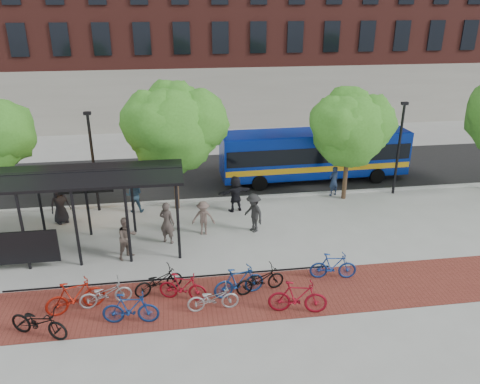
{
  "coord_description": "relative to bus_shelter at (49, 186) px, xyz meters",
  "views": [
    {
      "loc": [
        -2.95,
        -19.13,
        10.03
      ],
      "look_at": [
        -0.02,
        1.14,
        1.6
      ],
      "focal_mm": 35.0,
      "sensor_mm": 36.0,
      "label": 1
    }
  ],
  "objects": [
    {
      "name": "pedestrian_7",
      "position": [
        13.69,
        4.28,
        -2.16
      ],
      "size": [
        0.72,
        0.61,
        1.68
      ],
      "primitive_type": "imported",
      "rotation": [
        0.0,
        0.0,
        3.55
      ],
      "color": "#1C2842",
      "rests_on": "ground"
    },
    {
      "name": "bike_rack_rail",
      "position": [
        4.83,
        -3.62,
        -3.0
      ],
      "size": [
        12.0,
        0.05,
        0.95
      ],
      "primitive_type": "cube",
      "color": "black",
      "rests_on": "ground"
    },
    {
      "name": "bus",
      "position": [
        13.3,
        6.83,
        -1.29
      ],
      "size": [
        11.09,
        2.84,
        2.98
      ],
      "rotation": [
        0.0,
        0.0,
        0.02
      ],
      "color": "navy",
      "rests_on": "ground"
    },
    {
      "name": "bike_9",
      "position": [
        9.06,
        -5.66,
        -2.39
      ],
      "size": [
        2.11,
        0.98,
        1.22
      ],
      "primitive_type": "imported",
      "rotation": [
        0.0,
        0.0,
        1.36
      ],
      "color": "maroon",
      "rests_on": "ground"
    },
    {
      "name": "bike_6",
      "position": [
        6.2,
        -5.11,
        -2.53
      ],
      "size": [
        1.83,
        0.71,
        0.95
      ],
      "primitive_type": "imported",
      "rotation": [
        0.0,
        0.0,
        1.62
      ],
      "color": "#99999B",
      "rests_on": "ground"
    },
    {
      "name": "pedestrian_3",
      "position": [
        6.28,
        0.66,
        -2.18
      ],
      "size": [
        1.14,
        0.76,
        1.64
      ],
      "primitive_type": "imported",
      "rotation": [
        0.0,
        0.0,
        -0.15
      ],
      "color": "brown",
      "rests_on": "ground"
    },
    {
      "name": "bike_8",
      "position": [
        8.02,
        -4.24,
        -2.5
      ],
      "size": [
        2.0,
        1.1,
        1.0
      ],
      "primitive_type": "imported",
      "rotation": [
        0.0,
        0.0,
        1.81
      ],
      "color": "black",
      "rests_on": "ground"
    },
    {
      "name": "lamp_post_right",
      "position": [
        17.13,
        4.08,
        -0.25
      ],
      "size": [
        0.35,
        0.2,
        5.12
      ],
      "color": "black",
      "rests_on": "ground"
    },
    {
      "name": "bike_2",
      "position": [
        2.47,
        -4.29,
        -2.52
      ],
      "size": [
        1.91,
        0.99,
        0.96
      ],
      "primitive_type": "imported",
      "rotation": [
        0.0,
        0.0,
        1.78
      ],
      "color": "gray",
      "rests_on": "ground"
    },
    {
      "name": "ground",
      "position": [
        8.13,
        0.48,
        -3.0
      ],
      "size": [
        160.0,
        160.0,
        0.0
      ],
      "primitive_type": "plane",
      "color": "#9E9E99",
      "rests_on": "ground"
    },
    {
      "name": "bike_3",
      "position": [
        3.42,
        -5.43,
        -2.43
      ],
      "size": [
        1.94,
        0.74,
        1.14
      ],
      "primitive_type": "imported",
      "rotation": [
        0.0,
        0.0,
        1.46
      ],
      "color": "navy",
      "rests_on": "ground"
    },
    {
      "name": "tree_c",
      "position": [
        14.22,
        3.83,
        1.06
      ],
      "size": [
        4.66,
        3.8,
        5.92
      ],
      "color": "#382619",
      "rests_on": "ground"
    },
    {
      "name": "pedestrian_2",
      "position": [
        2.99,
        3.65,
        -2.09
      ],
      "size": [
        0.91,
        0.72,
        1.82
      ],
      "primitive_type": "imported",
      "rotation": [
        0.0,
        0.0,
        3.11
      ],
      "color": "#1F3448",
      "rests_on": "ground"
    },
    {
      "name": "bike_7",
      "position": [
        7.21,
        -4.38,
        -2.42
      ],
      "size": [
        2.01,
        0.97,
        1.16
      ],
      "primitive_type": "imported",
      "rotation": [
        0.0,
        0.0,
        1.8
      ],
      "color": "navy",
      "rests_on": "ground"
    },
    {
      "name": "tree_b",
      "position": [
        5.23,
        3.83,
        1.46
      ],
      "size": [
        5.15,
        4.2,
        6.47
      ],
      "color": "#382619",
      "rests_on": "ground"
    },
    {
      "name": "bike_4",
      "position": [
        4.31,
        -3.77,
        -2.51
      ],
      "size": [
        1.96,
        1.32,
        0.97
      ],
      "primitive_type": "imported",
      "rotation": [
        0.0,
        0.0,
        1.97
      ],
      "color": "black",
      "rests_on": "ground"
    },
    {
      "name": "brick_strip",
      "position": [
        6.13,
        -4.52,
        -3.0
      ],
      "size": [
        24.0,
        3.0,
        0.01
      ],
      "primitive_type": "cube",
      "color": "maroon",
      "rests_on": "ground"
    },
    {
      "name": "pedestrian_8",
      "position": [
        3.02,
        -1.02,
        -2.08
      ],
      "size": [
        1.12,
        1.11,
        1.83
      ],
      "primitive_type": "imported",
      "rotation": [
        0.0,
        0.0,
        0.74
      ],
      "color": "brown",
      "rests_on": "ground"
    },
    {
      "name": "pedestrian_9",
      "position": [
        8.6,
        0.63,
        -2.07
      ],
      "size": [
        1.16,
        1.39,
        1.86
      ],
      "primitive_type": "imported",
      "rotation": [
        0.0,
        0.0,
        5.18
      ],
      "color": "black",
      "rests_on": "ground"
    },
    {
      "name": "pedestrian_5",
      "position": [
        8.08,
        3.02,
        -2.06
      ],
      "size": [
        1.82,
        0.99,
        1.87
      ],
      "primitive_type": "imported",
      "rotation": [
        0.0,
        0.0,
        3.41
      ],
      "color": "black",
      "rests_on": "ground"
    },
    {
      "name": "curb",
      "position": [
        8.13,
        4.48,
        -2.94
      ],
      "size": [
        160.0,
        0.25,
        0.12
      ],
      "primitive_type": "cube",
      "color": "#B7B7B2",
      "rests_on": "ground"
    },
    {
      "name": "asphalt_street",
      "position": [
        8.13,
        8.48,
        -2.99
      ],
      "size": [
        160.0,
        8.0,
        0.01
      ],
      "primitive_type": "cube",
      "color": "black",
      "rests_on": "ground"
    },
    {
      "name": "bike_1",
      "position": [
        1.49,
        -4.5,
        -2.4
      ],
      "size": [
        2.08,
        1.17,
        1.2
      ],
      "primitive_type": "imported",
      "rotation": [
        0.0,
        0.0,
        1.89
      ],
      "color": "maroon",
      "rests_on": "ground"
    },
    {
      "name": "bike_11",
      "position": [
        10.96,
        -3.78,
        -2.46
      ],
      "size": [
        1.86,
        0.76,
        1.09
      ],
      "primitive_type": "imported",
      "rotation": [
        0.0,
        0.0,
        1.43
      ],
      "color": "navy",
      "rests_on": "ground"
    },
    {
      "name": "building_brick",
      "position": [
        18.13,
        26.48,
        7.0
      ],
      "size": [
        55.0,
        14.0,
        20.0
      ],
      "primitive_type": "cube",
      "color": "#5D2620",
      "rests_on": "ground"
    },
    {
      "name": "bike_5",
      "position": [
        5.18,
        -4.35,
        -2.47
      ],
      "size": [
        1.83,
        1.01,
        1.06
      ],
      "primitive_type": "imported",
      "rotation": [
        0.0,
        0.0,
        1.26
      ],
      "color": "maroon",
      "rests_on": "ground"
    },
    {
      "name": "bus_shelter",
      "position": [
        0.0,
        0.0,
        0.0
      ],
      "size": [
        10.6,
        3.07,
        3.6
      ],
      "color": "black",
      "rests_on": "ground"
    },
    {
      "name": "pedestrian_1",
      "position": [
        4.65,
        0.09,
        -2.03
      ],
      "size": [
        0.84,
        0.74,
        1.94
      ],
      "primitive_type": "imported",
      "rotation": [
        0.0,
        0.0,
        2.65
      ],
      "color": "#463C38",
      "rests_on": "ground"
    },
    {
      "name": "lamp_post_left",
      "position": [
        1.13,
        4.08,
        -0.25
      ],
      "size": [
        0.35,
        0.2,
        5.12
      ],
      "color": "black",
      "rests_on": "ground"
    },
    {
      "name": "pedestrian_0",
      "position": [
        -0.44,
        2.87,
        -2.03
      ],
      "size": [
        1.12,
        1.02,
        1.93
      ],
      "primitive_type": "imported",
      "rotation": [
        0.0,
        0.0,
        0.56
      ],
      "color": "black",
      "rests_on": "ground"
    },
    {
      "name": "bike_0",
      "position": [
        0.57,
        -5.69,
        -2.46
      ],
      "size": [
        2.18,
        1.5,
        1.09
      ],
      "primitive_type": "imported",
      "rotation": [
        0.0,
        0.0,
        1.15
      ],
      "color": "black",
      "rests_on": "ground"
    }
  ]
}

